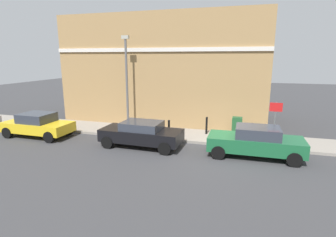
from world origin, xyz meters
The scene contains 11 objects.
ground centered at (0.00, 0.00, 0.00)m, with size 80.00×80.00×0.00m, color #38383A.
sidewalk centered at (1.95, 6.00, 0.07)m, with size 2.49×30.00×0.15m, color gray.
corner_building centered at (6.54, 4.96, 3.69)m, with size 6.79×13.93×7.37m.
car_green centered at (-0.39, -1.24, 0.75)m, with size 1.80×4.33×1.46m.
car_black centered at (-0.51, 4.44, 0.72)m, with size 1.92×4.27×1.35m.
car_yellow centered at (-0.51, 11.01, 0.72)m, with size 1.91×4.08×1.41m.
utility_cabinet centered at (2.22, -0.29, 0.68)m, with size 0.46×0.61×1.15m.
bollard_near_cabinet centered at (2.32, 1.45, 0.70)m, with size 0.14×0.14×1.04m.
bollard_far_kerb centered at (0.96, 3.37, 0.70)m, with size 0.14×0.14×1.04m.
street_sign centered at (0.95, -2.14, 1.66)m, with size 0.08×0.60×2.30m.
lamppost centered at (2.24, 6.46, 3.30)m, with size 0.20×0.44×5.72m.
Camera 1 is at (-12.98, -0.68, 4.59)m, focal length 28.56 mm.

